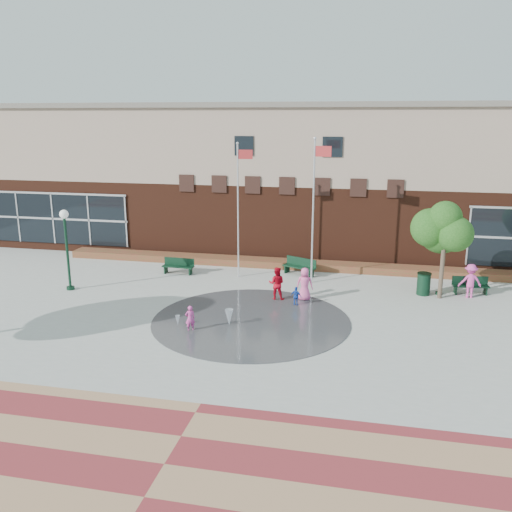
% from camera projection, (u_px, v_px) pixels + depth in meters
% --- Properties ---
extents(ground, '(120.00, 120.00, 0.00)m').
position_uv_depth(ground, '(234.00, 350.00, 20.13)').
color(ground, '#666056').
rests_on(ground, ground).
extents(plaza_concrete, '(46.00, 18.00, 0.01)m').
position_uv_depth(plaza_concrete, '(256.00, 313.00, 23.91)').
color(plaza_concrete, '#A8A8A0').
rests_on(plaza_concrete, ground).
extents(paver_band, '(46.00, 6.00, 0.01)m').
position_uv_depth(paver_band, '(164.00, 465.00, 13.50)').
color(paver_band, maroon).
rests_on(paver_band, ground).
extents(splash_pad, '(8.40, 8.40, 0.01)m').
position_uv_depth(splash_pad, '(251.00, 321.00, 22.97)').
color(splash_pad, '#383A3D').
rests_on(splash_pad, ground).
extents(library_building, '(44.40, 10.40, 9.20)m').
position_uv_depth(library_building, '(299.00, 176.00, 35.52)').
color(library_building, '#4A2215').
rests_on(library_building, ground).
extents(flower_bed, '(26.00, 1.20, 0.40)m').
position_uv_depth(flower_bed, '(283.00, 267.00, 31.11)').
color(flower_bed, '#AA2028').
rests_on(flower_bed, ground).
extents(flagpole_left, '(0.84, 0.17, 7.16)m').
position_uv_depth(flagpole_left, '(239.00, 204.00, 28.28)').
color(flagpole_left, silver).
rests_on(flagpole_left, ground).
extents(flagpole_right, '(0.91, 0.25, 7.45)m').
position_uv_depth(flagpole_right, '(314.00, 204.00, 27.17)').
color(flagpole_right, silver).
rests_on(flagpole_right, ground).
extents(lamp_left, '(0.43, 0.43, 4.05)m').
position_uv_depth(lamp_left, '(66.00, 241.00, 26.47)').
color(lamp_left, '#10311F').
rests_on(lamp_left, ground).
extents(lamp_right, '(0.36, 0.36, 3.40)m').
position_uv_depth(lamp_right, '(442.00, 253.00, 25.81)').
color(lamp_right, '#10311F').
rests_on(lamp_right, ground).
extents(bench_left, '(1.76, 0.56, 0.87)m').
position_uv_depth(bench_left, '(178.00, 269.00, 29.74)').
color(bench_left, '#10311F').
rests_on(bench_left, ground).
extents(bench_mid, '(1.92, 1.26, 0.94)m').
position_uv_depth(bench_mid, '(299.00, 270.00, 29.53)').
color(bench_mid, '#10311F').
rests_on(bench_mid, ground).
extents(bench_right, '(1.76, 0.69, 0.86)m').
position_uv_depth(bench_right, '(470.00, 289.00, 26.36)').
color(bench_right, '#10311F').
rests_on(bench_right, ground).
extents(trash_can, '(0.68, 0.68, 1.11)m').
position_uv_depth(trash_can, '(424.00, 284.00, 26.19)').
color(trash_can, '#10311F').
rests_on(trash_can, ground).
extents(tree_mid, '(2.93, 2.93, 4.95)m').
position_uv_depth(tree_mid, '(446.00, 224.00, 24.93)').
color(tree_mid, '#46372B').
rests_on(tree_mid, ground).
extents(water_jet_a, '(0.35, 0.35, 0.68)m').
position_uv_depth(water_jet_a, '(229.00, 326.00, 22.43)').
color(water_jet_a, white).
rests_on(water_jet_a, ground).
extents(water_jet_b, '(0.19, 0.19, 0.43)m').
position_uv_depth(water_jet_b, '(178.00, 326.00, 22.40)').
color(water_jet_b, white).
rests_on(water_jet_b, ground).
extents(child_splash, '(0.47, 0.42, 1.08)m').
position_uv_depth(child_splash, '(190.00, 318.00, 21.77)').
color(child_splash, '#DF44A1').
rests_on(child_splash, ground).
extents(adult_red, '(0.79, 0.62, 1.59)m').
position_uv_depth(adult_red, '(277.00, 284.00, 25.47)').
color(adult_red, red).
rests_on(adult_red, ground).
extents(adult_pink, '(0.79, 0.53, 1.58)m').
position_uv_depth(adult_pink, '(305.00, 284.00, 25.38)').
color(adult_pink, '#EA599B').
rests_on(adult_pink, ground).
extents(child_blue, '(0.57, 0.36, 0.90)m').
position_uv_depth(child_blue, '(296.00, 296.00, 24.71)').
color(child_blue, blue).
rests_on(child_blue, ground).
extents(person_bench, '(1.15, 0.77, 1.65)m').
position_uv_depth(person_bench, '(470.00, 281.00, 25.73)').
color(person_bench, '#EC47AA').
rests_on(person_bench, ground).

